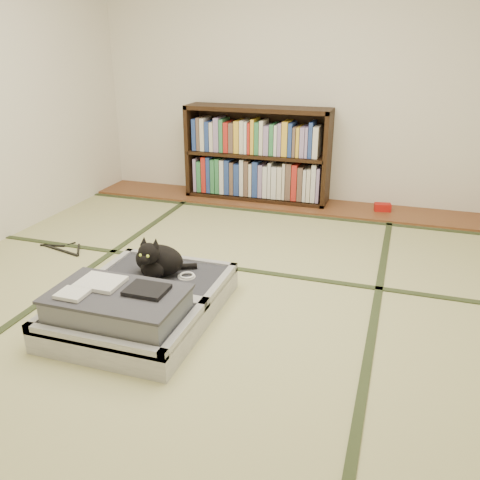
% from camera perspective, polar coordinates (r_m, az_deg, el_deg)
% --- Properties ---
extents(floor, '(4.50, 4.50, 0.00)m').
position_cam_1_polar(floor, '(3.31, -2.73, -6.07)').
color(floor, tan).
rests_on(floor, ground).
extents(wood_strip, '(4.00, 0.50, 0.02)m').
position_cam_1_polar(wood_strip, '(5.08, 5.28, 4.11)').
color(wood_strip, brown).
rests_on(wood_strip, ground).
extents(red_item, '(0.16, 0.12, 0.07)m').
position_cam_1_polar(red_item, '(4.99, 15.72, 3.57)').
color(red_item, '#A9120D').
rests_on(red_item, wood_strip).
extents(room_shell, '(4.50, 4.50, 4.50)m').
position_cam_1_polar(room_shell, '(2.93, -3.27, 20.15)').
color(room_shell, white).
rests_on(room_shell, ground).
extents(tatami_borders, '(4.00, 4.50, 0.01)m').
position_cam_1_polar(tatami_borders, '(3.72, -0.04, -2.65)').
color(tatami_borders, '#2D381E').
rests_on(tatami_borders, ground).
extents(bookcase, '(1.43, 0.33, 0.92)m').
position_cam_1_polar(bookcase, '(5.11, 1.94, 9.42)').
color(bookcase, black).
rests_on(bookcase, wood_strip).
extents(suitcase, '(0.81, 1.08, 0.32)m').
position_cam_1_polar(suitcase, '(3.02, -11.26, -7.02)').
color(suitcase, '#B8B7BC').
rests_on(suitcase, floor).
extents(cat, '(0.36, 0.36, 0.29)m').
position_cam_1_polar(cat, '(3.18, -9.28, -2.24)').
color(cat, black).
rests_on(cat, suitcase).
extents(cable_coil, '(0.11, 0.11, 0.03)m').
position_cam_1_polar(cable_coil, '(3.17, -6.01, -4.06)').
color(cable_coil, white).
rests_on(cable_coil, suitcase).
extents(hanger, '(0.42, 0.24, 0.01)m').
position_cam_1_polar(hanger, '(4.21, -19.24, -0.92)').
color(hanger, black).
rests_on(hanger, floor).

